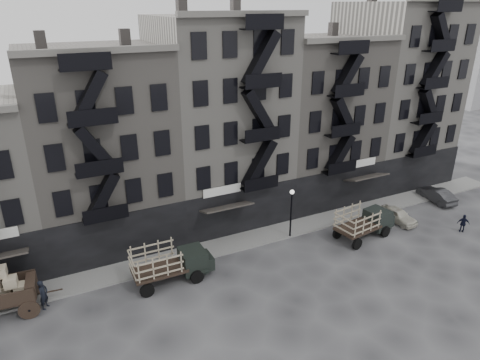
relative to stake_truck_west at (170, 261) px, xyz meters
name	(u,v)px	position (x,y,z in m)	size (l,w,h in m)	color
ground	(275,262)	(7.60, -1.25, -1.59)	(140.00, 140.00, 0.00)	#38383A
sidewalk	(251,238)	(7.60, 2.50, -1.51)	(55.00, 2.50, 0.15)	slate
building_midwest	(101,148)	(-2.40, 8.57, 5.92)	(10.00, 11.35, 16.20)	slate
building_center	(219,121)	(7.60, 8.57, 6.92)	(10.00, 11.35, 18.20)	gray
building_mideast	(314,119)	(17.60, 8.57, 5.92)	(10.00, 11.35, 16.20)	slate
building_east	(394,95)	(27.60, 8.57, 7.42)	(10.00, 11.35, 19.20)	gray
lamp_post	(291,207)	(10.60, 1.35, 1.20)	(0.36, 0.36, 4.28)	black
stake_truck_west	(170,261)	(0.00, 0.00, 0.00)	(5.58, 2.37, 2.78)	black
stake_truck_east	(365,220)	(16.05, -1.23, -0.02)	(5.70, 2.89, 2.75)	black
car_east	(398,215)	(20.60, -0.48, -0.97)	(1.46, 3.63, 1.24)	beige
car_far	(437,195)	(27.10, 0.95, -0.91)	(1.43, 4.10, 1.35)	#262729
pedestrian_west	(43,295)	(-8.01, 0.75, -0.58)	(0.74, 0.48, 2.02)	black
pedestrian_mid	(194,268)	(1.51, -0.57, -0.65)	(0.91, 0.71, 1.88)	black
policeman	(463,223)	(24.10, -4.31, -0.79)	(0.94, 0.39, 1.60)	black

